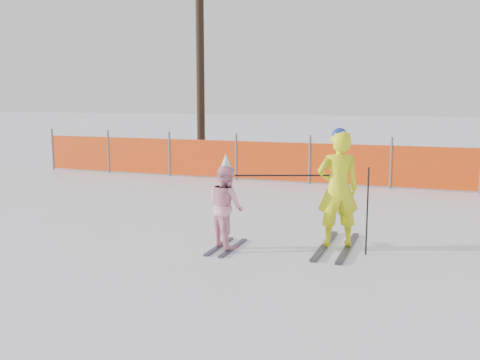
% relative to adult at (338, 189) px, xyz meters
% --- Properties ---
extents(ground, '(120.00, 120.00, 0.00)m').
position_rel_adult_xyz_m(ground, '(-1.36, -0.92, -0.88)').
color(ground, white).
rests_on(ground, ground).
extents(adult, '(0.73, 1.64, 1.77)m').
position_rel_adult_xyz_m(adult, '(0.00, 0.00, 0.00)').
color(adult, black).
rests_on(adult, ground).
extents(child, '(0.74, 1.00, 1.39)m').
position_rel_adult_xyz_m(child, '(-1.52, -0.57, -0.24)').
color(child, black).
rests_on(child, ground).
extents(ski_poles, '(1.87, 0.51, 1.24)m').
position_rel_adult_xyz_m(ski_poles, '(-0.19, -0.24, -0.02)').
color(ski_poles, black).
rests_on(ski_poles, ground).
extents(safety_fence, '(14.23, 0.06, 1.25)m').
position_rel_adult_xyz_m(safety_fence, '(-2.61, 5.65, -0.32)').
color(safety_fence, '#595960').
rests_on(safety_fence, ground).
extents(tree_trunks, '(10.87, 1.51, 7.08)m').
position_rel_adult_xyz_m(tree_trunks, '(0.94, 9.40, 2.34)').
color(tree_trunks, black).
rests_on(tree_trunks, ground).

